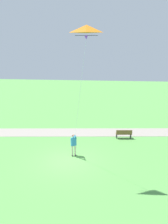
# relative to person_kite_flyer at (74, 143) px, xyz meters

# --- Properties ---
(ground_plane) EXTENTS (120.00, 120.00, 0.00)m
(ground_plane) POSITION_rel_person_kite_flyer_xyz_m (0.83, -0.26, -1.05)
(ground_plane) COLOR #569947
(walkway_path) EXTENTS (7.34, 31.98, 0.02)m
(walkway_path) POSITION_rel_person_kite_flyer_xyz_m (-5.54, 1.74, -1.04)
(walkway_path) COLOR gray
(walkway_path) RESTS_ON ground
(person_kite_flyer) EXTENTS (0.62, 0.52, 1.83)m
(person_kite_flyer) POSITION_rel_person_kite_flyer_xyz_m (0.00, 0.00, 0.00)
(person_kite_flyer) COLOR #232328
(person_kite_flyer) RESTS_ON ground
(flying_kite) EXTENTS (2.23, 1.79, 7.28)m
(flying_kite) POSITION_rel_person_kite_flyer_xyz_m (2.18, 1.27, 7.60)
(flying_kite) COLOR orange
(park_bench_near_walkway) EXTENTS (0.67, 1.55, 0.88)m
(park_bench_near_walkway) POSITION_rel_person_kite_flyer_xyz_m (-4.20, 3.97, -0.54)
(park_bench_near_walkway) COLOR brown
(park_bench_near_walkway) RESTS_ON ground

